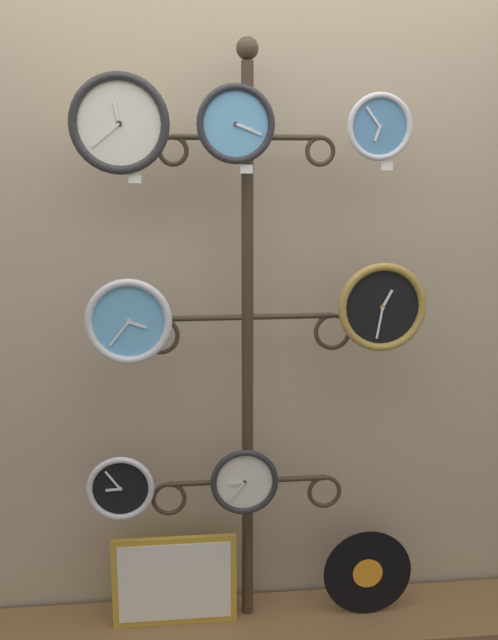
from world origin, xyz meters
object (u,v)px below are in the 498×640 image
picture_frame (175,581)px  clock_bottom_center (244,481)px  clock_top_center (236,124)px  clock_middle_left (129,321)px  display_stand (248,427)px  vinyl_record (367,573)px  clock_top_right (379,127)px  clock_bottom_left (121,488)px  clock_middle_right (382,307)px  clock_top_left (119,124)px

picture_frame → clock_bottom_center: bearing=-12.4°
clock_top_center → clock_middle_left: (-0.36, 0.01, -0.63)m
display_stand → vinyl_record: 0.72m
display_stand → picture_frame: 0.63m
display_stand → clock_bottom_center: bearing=-102.3°
picture_frame → clock_middle_left: bearing=-154.4°
clock_top_right → clock_bottom_left: bearing=178.4°
clock_top_right → clock_bottom_left: (-0.87, 0.02, -1.22)m
clock_bottom_left → vinyl_record: 0.98m
clock_top_center → clock_middle_right: (0.49, -0.00, -0.60)m
clock_middle_left → clock_top_center: bearing=-1.0°
display_stand → clock_top_left: size_ratio=6.76×
display_stand → clock_bottom_center: 0.19m
display_stand → picture_frame: bearing=-170.6°
clock_top_center → vinyl_record: clock_top_center is taller
clock_middle_left → clock_bottom_left: bearing=153.9°
clock_middle_left → vinyl_record: (0.85, 0.05, -0.99)m
clock_middle_left → clock_bottom_left: 0.60m
clock_bottom_center → clock_top_left: bearing=-179.3°
clock_top_center → vinyl_record: (0.49, 0.06, -1.62)m
clock_middle_left → picture_frame: (0.13, 0.06, -0.98)m
clock_top_right → clock_bottom_center: 1.29m
clock_bottom_left → clock_bottom_center: 0.43m
clock_middle_left → clock_bottom_left: (-0.05, 0.02, -0.59)m
clock_top_center → clock_bottom_center: bearing=28.0°
clock_middle_left → display_stand: bearing=15.0°
clock_bottom_left → clock_middle_right: bearing=-2.2°
display_stand → picture_frame: size_ratio=4.71×
clock_top_center → clock_middle_right: 0.78m
clock_middle_left → clock_bottom_center: size_ratio=1.19×
clock_middle_right → vinyl_record: (-0.00, 0.06, -1.02)m
vinyl_record → clock_middle_right: bearing=-89.2°
display_stand → clock_top_left: (-0.41, -0.11, 1.05)m
picture_frame → clock_top_left: bearing=-156.8°
clock_top_center → display_stand: bearing=66.8°
clock_bottom_left → clock_bottom_center: clock_bottom_center is taller
clock_middle_left → clock_bottom_left: clock_middle_left is taller
clock_bottom_left → picture_frame: clock_bottom_left is taller
clock_top_left → clock_top_center: size_ratio=1.26×
clock_top_left → clock_top_center: clock_top_left is taller
clock_bottom_center → picture_frame: size_ratio=0.53×
clock_middle_left → vinyl_record: bearing=3.4°
clock_bottom_center → vinyl_record: clock_bottom_center is taller
clock_middle_left → clock_middle_right: size_ratio=0.94×
clock_top_center → clock_bottom_center: 1.21m
clock_middle_right → picture_frame: (-0.72, 0.07, -1.02)m
clock_middle_right → clock_bottom_center: bearing=177.7°
vinyl_record → clock_top_center: bearing=-173.5°
clock_bottom_center → picture_frame: (-0.25, 0.06, -0.40)m
clock_top_center → picture_frame: bearing=162.7°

